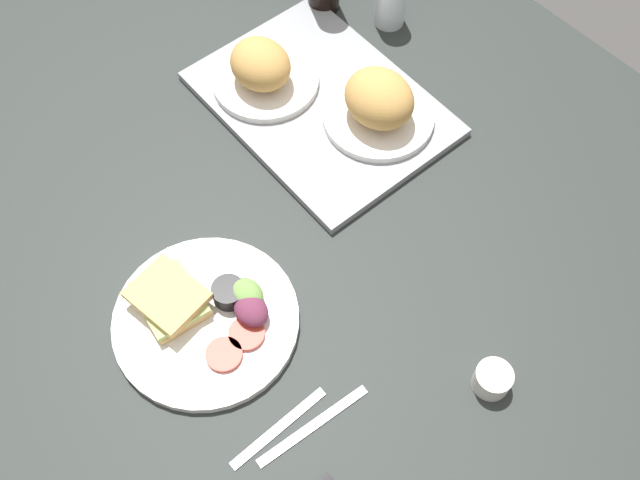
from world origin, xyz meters
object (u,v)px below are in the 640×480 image
serving_tray (321,103)px  espresso_cup (492,379)px  fork (279,428)px  knife (313,425)px  plate_with_salad (206,315)px  bread_plate_far (379,104)px  bread_plate_near (262,70)px

serving_tray → espresso_cup: 59.27cm
fork → knife: (3.00, 4.00, 0.00)cm
plate_with_salad → knife: bearing=3.8°
plate_with_salad → fork: plate_with_salad is taller
bread_plate_far → knife: (34.57, -44.86, -5.69)cm
fork → plate_with_salad: bearing=83.3°
plate_with_salad → espresso_cup: 44.28cm
serving_tray → bread_plate_near: (-10.00, -5.54, 4.60)cm
espresso_cup → fork: bearing=-118.7°
knife → espresso_cup: bearing=-22.1°
espresso_cup → bread_plate_far: bearing=156.2°
bread_plate_near → knife: bread_plate_near is taller
fork → espresso_cup: bearing=-28.8°
bread_plate_far → espresso_cup: (46.98, -20.76, -3.94)cm
bread_plate_far → knife: bearing=-52.4°
espresso_cup → fork: (-15.41, -28.10, -1.75)cm
serving_tray → bread_plate_far: bearing=25.2°
bread_plate_near → fork: bread_plate_near is taller
bread_plate_far → serving_tray: bearing=-154.8°
bread_plate_near → plate_with_salad: bearing=-49.4°
bread_plate_far → plate_with_salad: bread_plate_far is taller
serving_tray → plate_with_salad: size_ratio=1.55×
serving_tray → plate_with_salad: 46.70cm
plate_with_salad → bread_plate_near: bearing=130.6°
bread_plate_far → plate_with_salad: size_ratio=0.70×
plate_with_salad → knife: (23.66, 1.59, -1.44)cm
bread_plate_far → bread_plate_near: bearing=-152.9°
serving_tray → knife: bearing=-41.9°
bread_plate_near → plate_with_salad: bread_plate_near is taller
serving_tray → fork: bearing=-46.7°
bread_plate_far → fork: bread_plate_far is taller
bread_plate_near → bread_plate_far: size_ratio=0.98×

